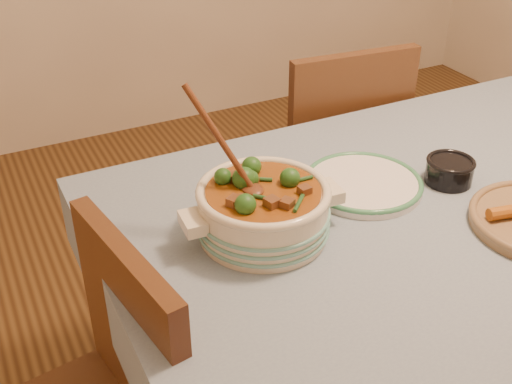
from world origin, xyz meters
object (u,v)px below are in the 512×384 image
white_plate (363,183)px  condiment_bowl (450,169)px  chair_far (332,153)px  dining_table (458,234)px  stew_casserole (263,206)px

white_plate → condiment_bowl: size_ratio=2.66×
white_plate → chair_far: chair_far is taller
dining_table → chair_far: (0.10, 0.71, -0.15)m
dining_table → white_plate: 0.26m
dining_table → stew_casserole: bearing=168.3°
stew_casserole → white_plate: 0.32m
stew_casserole → condiment_bowl: bearing=-0.9°
stew_casserole → condiment_bowl: 0.51m
dining_table → white_plate: size_ratio=4.51×
stew_casserole → white_plate: bearing=11.5°
chair_far → white_plate: bearing=68.5°
dining_table → stew_casserole: 0.52m
chair_far → condiment_bowl: bearing=88.6°
white_plate → chair_far: (0.28, 0.55, -0.25)m
white_plate → condiment_bowl: condiment_bowl is taller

